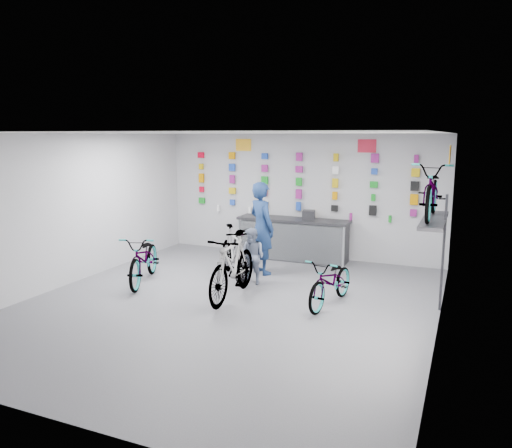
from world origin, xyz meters
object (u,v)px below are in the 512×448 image
at_px(counter, 293,240).
at_px(customer, 252,256).
at_px(bike_left, 144,258).
at_px(bike_service, 234,253).
at_px(clerk, 262,228).
at_px(bike_right, 331,281).
at_px(bike_center, 233,266).

bearing_deg(counter, customer, -92.58).
bearing_deg(counter, bike_left, -125.52).
height_order(bike_service, customer, customer).
relative_size(counter, bike_left, 1.40).
bearing_deg(bike_service, customer, -61.50).
bearing_deg(clerk, bike_left, 73.02).
height_order(bike_right, clerk, clerk).
height_order(bike_right, bike_service, bike_service).
relative_size(bike_left, bike_right, 1.16).
xyz_separation_m(bike_right, clerk, (-1.93, 1.45, 0.56)).
xyz_separation_m(counter, bike_left, (-2.14, -3.00, 0.02)).
bearing_deg(bike_left, clerk, 19.16).
relative_size(bike_left, customer, 1.70).
bearing_deg(clerk, counter, -66.12).
xyz_separation_m(bike_left, bike_center, (2.07, -0.19, 0.10)).
height_order(counter, bike_service, bike_service).
bearing_deg(customer, bike_service, 174.61).
bearing_deg(counter, bike_right, -59.39).
distance_m(counter, bike_center, 3.19).
relative_size(bike_center, clerk, 1.02).
relative_size(bike_service, customer, 1.62).
bearing_deg(bike_right, bike_center, -160.24).
relative_size(bike_right, customer, 1.47).
height_order(counter, bike_left, bike_left).
distance_m(bike_service, clerk, 0.84).
height_order(bike_left, bike_service, bike_service).
distance_m(bike_left, customer, 2.19).
distance_m(clerk, customer, 0.92).
xyz_separation_m(bike_center, clerk, (-0.16, 1.78, 0.39)).
relative_size(bike_center, customer, 1.78).
distance_m(bike_left, bike_center, 2.08).
height_order(bike_center, bike_right, bike_center).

